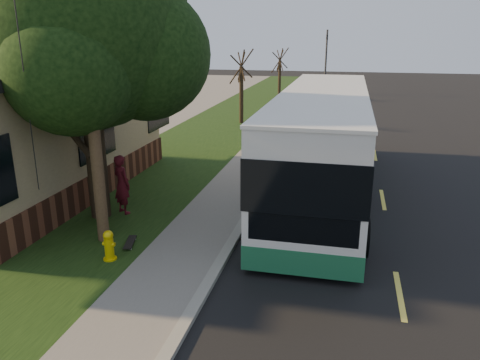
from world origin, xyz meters
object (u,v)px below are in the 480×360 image
Objects in this scene: utility_pole at (87,60)px; skateboarder at (122,184)px; fire_hydrant at (109,245)px; skateboard_main at (130,242)px; bare_tree_near at (241,88)px; bare_tree_far at (280,74)px; transit_bus at (322,140)px; traffic_signal at (326,57)px; distant_car at (334,91)px; leafy_tree at (88,35)px.

utility_pole is 4.14m from skateboarder.
fire_hydrant is 0.88× the size of skateboard_main.
bare_tree_near is 5.12× the size of skateboard_main.
transit_bus is at bearing -78.25° from bare_tree_far.
transit_bus reaches higher than skateboard_main.
bare_tree_far is 0.73× the size of traffic_signal.
utility_pole is 2.28× the size of distant_car.
bare_tree_near is at bearing 90.66° from utility_pole.
bare_tree_near is at bearing -92.39° from bare_tree_far.
transit_bus is at bearing 31.11° from leafy_tree.
skateboard_main is (0.50, -29.13, -1.88)m from bare_tree_far.
fire_hydrant is at bearing -59.33° from leafy_tree.
traffic_signal is at bearing 75.96° from bare_tree_near.
bare_tree_near is (-0.90, 18.00, 1.72)m from fire_hydrant.
skateboarder reaches higher than skateboard_main.
leafy_tree is 28.47m from distant_car.
skateboard_main is at bearing -129.03° from transit_bus.
utility_pole is 1.94m from leafy_tree.
fire_hydrant is at bearing -87.14° from bare_tree_near.
traffic_signal reaches higher than distant_car.
transit_bus is (4.53, 6.33, 1.40)m from fire_hydrant.
bare_tree_far is at bearing 90.98° from skateboard_main.
transit_bus is at bearing 50.97° from skateboard_main.
utility_pole is 5.10× the size of skateboarder.
skateboarder is 2.12× the size of skateboard_main.
distant_car is (5.00, 12.19, -1.47)m from bare_tree_near.
bare_tree_far reaches higher than fire_hydrant.
traffic_signal is 3.09× the size of skateboarder.
bare_tree_far is at bearing 175.93° from distant_car.
leafy_tree is 1.94× the size of bare_tree_far.
fire_hydrant reaches higher than skateboard_main.
utility_pole reaches higher than leafy_tree.
bare_tree_near is 2.42× the size of skateboarder.
distant_car reaches higher than skateboard_main.
utility_pole is (-0.71, 0.99, 4.20)m from fire_hydrant.
transit_bus is (5.43, -11.67, -0.32)m from bare_tree_near.
skateboard_main is 0.21× the size of distant_car.
skateboard_main is at bearing -46.84° from leafy_tree.
bare_tree_far is 29.20m from skateboard_main.
traffic_signal reaches higher than bare_tree_far.
bare_tree_near is at bearing 93.34° from skateboard_main.
leafy_tree is at bearing -148.89° from transit_bus.
traffic_signal reaches higher than fire_hydrant.
fire_hydrant is 0.17× the size of bare_tree_near.
leafy_tree reaches higher than bare_tree_far.
distant_car is (4.50, 0.19, -1.33)m from bare_tree_far.
utility_pole reaches higher than fire_hydrant.
leafy_tree reaches higher than skateboarder.
utility_pole is at bearing -134.44° from transit_bus.
utility_pole is 1.16× the size of leafy_tree.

